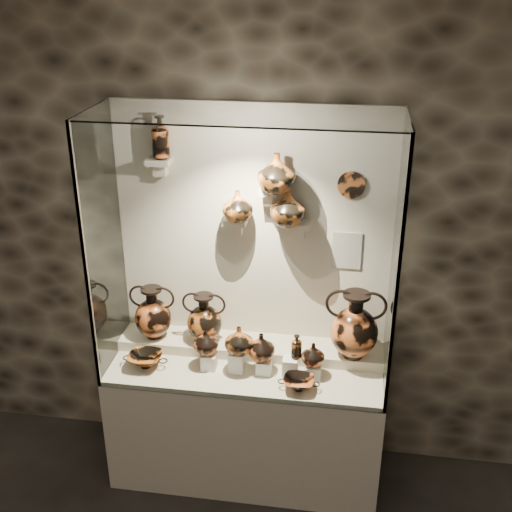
{
  "coord_description": "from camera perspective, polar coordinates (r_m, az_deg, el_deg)",
  "views": [
    {
      "loc": [
        0.56,
        -1.11,
        3.11
      ],
      "look_at": [
        0.06,
        2.22,
        1.57
      ],
      "focal_mm": 45.0,
      "sensor_mm": 36.0,
      "label": 1
    }
  ],
  "objects": [
    {
      "name": "frame_post_right",
      "position": [
        3.37,
        12.44,
        -2.68
      ],
      "size": [
        0.02,
        0.02,
        1.6
      ],
      "primitive_type": "cube",
      "color": "gray",
      "rests_on": "plinth"
    },
    {
      "name": "jug_e",
      "position": [
        3.89,
        5.1,
        -8.68
      ],
      "size": [
        0.19,
        0.19,
        0.15
      ],
      "primitive_type": "imported",
      "rotation": [
        0.0,
        0.0,
        -0.43
      ],
      "color": "#C45925",
      "rests_on": "pedestal_e"
    },
    {
      "name": "jug_a",
      "position": [
        3.95,
        -4.49,
        -7.57
      ],
      "size": [
        0.18,
        0.18,
        0.16
      ],
      "primitive_type": "imported",
      "rotation": [
        0.0,
        0.0,
        -0.14
      ],
      "color": "#C45925",
      "rests_on": "pedestal_a"
    },
    {
      "name": "bracket_cc",
      "position": [
        3.81,
        3.78,
        2.81
      ],
      "size": [
        0.14,
        0.12,
        0.04
      ],
      "primitive_type": "cube",
      "color": "beige",
      "rests_on": "back_panel"
    },
    {
      "name": "pedestal_c",
      "position": [
        3.96,
        0.72,
        -9.79
      ],
      "size": [
        0.09,
        0.09,
        0.09
      ],
      "primitive_type": "cube",
      "color": "silver",
      "rests_on": "front_tier"
    },
    {
      "name": "glass_right",
      "position": [
        3.63,
        12.32,
        -0.61
      ],
      "size": [
        0.01,
        0.6,
        1.6
      ],
      "primitive_type": "cube",
      "color": "white",
      "rests_on": "plinth"
    },
    {
      "name": "ovoid_vase_c",
      "position": [
        3.72,
        2.84,
        4.35
      ],
      "size": [
        0.24,
        0.24,
        0.21
      ],
      "primitive_type": "imported",
      "rotation": [
        0.0,
        0.0,
        -0.2
      ],
      "color": "#A8551D",
      "rests_on": "bracket_cc"
    },
    {
      "name": "plinth",
      "position": [
        4.3,
        -0.86,
        -14.51
      ],
      "size": [
        1.7,
        0.6,
        0.8
      ],
      "primitive_type": "cube",
      "color": "beige",
      "rests_on": "floor"
    },
    {
      "name": "front_tier",
      "position": [
        4.05,
        -0.9,
        -9.95
      ],
      "size": [
        1.68,
        0.58,
        0.03
      ],
      "primitive_type": "cube",
      "color": "#C2B596",
      "rests_on": "plinth"
    },
    {
      "name": "ovoid_vase_b",
      "position": [
        3.65,
        1.84,
        7.42
      ],
      "size": [
        0.28,
        0.28,
        0.23
      ],
      "primitive_type": "imported",
      "rotation": [
        0.0,
        0.0,
        -0.36
      ],
      "color": "#A8551D",
      "rests_on": "bracket_cb"
    },
    {
      "name": "bracket_cb",
      "position": [
        3.76,
        1.11,
        5.81
      ],
      "size": [
        0.1,
        0.12,
        0.04
      ],
      "primitive_type": "cube",
      "color": "beige",
      "rests_on": "back_panel"
    },
    {
      "name": "pedestal_d",
      "position": [
        3.93,
        3.06,
        -9.79
      ],
      "size": [
        0.09,
        0.09,
        0.12
      ],
      "primitive_type": "cube",
      "color": "silver",
      "rests_on": "front_tier"
    },
    {
      "name": "bracket_ca",
      "position": [
        3.85,
        -1.86,
        3.13
      ],
      "size": [
        0.14,
        0.12,
        0.04
      ],
      "primitive_type": "cube",
      "color": "beige",
      "rests_on": "back_panel"
    },
    {
      "name": "pedestal_a",
      "position": [
        4.01,
        -4.17,
        -9.29
      ],
      "size": [
        0.09,
        0.09,
        0.1
      ],
      "primitive_type": "cube",
      "color": "silver",
      "rests_on": "front_tier"
    },
    {
      "name": "wall_plate",
      "position": [
        3.76,
        8.47,
        6.28
      ],
      "size": [
        0.16,
        0.02,
        0.16
      ],
      "primitive_type": "cylinder",
      "rotation": [
        1.57,
        0.0,
        0.0
      ],
      "color": "#AB5221",
      "rests_on": "back_panel"
    },
    {
      "name": "frame_post_left",
      "position": [
        3.64,
        -14.93,
        -0.82
      ],
      "size": [
        0.02,
        0.02,
        1.6
      ],
      "primitive_type": "cube",
      "color": "gray",
      "rests_on": "plinth"
    },
    {
      "name": "info_placard",
      "position": [
        3.91,
        8.06,
        0.49
      ],
      "size": [
        0.18,
        0.01,
        0.23
      ],
      "primitive_type": "cube",
      "color": "beige",
      "rests_on": "back_panel"
    },
    {
      "name": "amphora_mid",
      "position": [
        4.08,
        -4.61,
        -5.51
      ],
      "size": [
        0.33,
        0.33,
        0.33
      ],
      "primitive_type": null,
      "rotation": [
        0.0,
        0.0,
        0.27
      ],
      "color": "#A8551D",
      "rests_on": "rear_tier"
    },
    {
      "name": "kylix_right",
      "position": [
        3.83,
        3.82,
        -11.16
      ],
      "size": [
        0.27,
        0.24,
        0.09
      ],
      "primitive_type": null,
      "rotation": [
        0.0,
        0.0,
        0.18
      ],
      "color": "#C45925",
      "rests_on": "front_tier"
    },
    {
      "name": "glass_top",
      "position": [
        3.41,
        -1.07,
        12.51
      ],
      "size": [
        1.7,
        0.6,
        0.01
      ],
      "primitive_type": "cube",
      "color": "white",
      "rests_on": "back_panel"
    },
    {
      "name": "pedestal_e",
      "position": [
        3.94,
        5.11,
        -10.18
      ],
      "size": [
        0.09,
        0.09,
        0.08
      ],
      "primitive_type": "cube",
      "color": "silver",
      "rests_on": "front_tier"
    },
    {
      "name": "back_panel",
      "position": [
        3.94,
        -0.22,
        2.1
      ],
      "size": [
        1.7,
        0.03,
        1.6
      ],
      "primitive_type": "cube",
      "color": "beige",
      "rests_on": "plinth"
    },
    {
      "name": "jug_c",
      "position": [
        3.9,
        0.46,
        -8.04
      ],
      "size": [
        0.19,
        0.19,
        0.17
      ],
      "primitive_type": "imported",
      "rotation": [
        0.0,
        0.0,
        0.13
      ],
      "color": "#C45925",
      "rests_on": "pedestal_c"
    },
    {
      "name": "rear_tier",
      "position": [
        4.17,
        -0.5,
        -8.2
      ],
      "size": [
        1.7,
        0.25,
        0.1
      ],
      "primitive_type": "cube",
      "color": "#C2B596",
      "rests_on": "plinth"
    },
    {
      "name": "amphora_left",
      "position": [
        4.16,
        -9.15,
        -4.97
      ],
      "size": [
        0.36,
        0.36,
        0.35
      ],
      "primitive_type": null,
      "rotation": [
        0.0,
        0.0,
        0.34
      ],
      "color": "#C45925",
      "rests_on": "rear_tier"
    },
    {
      "name": "bracket_ul",
      "position": [
        3.85,
        -8.61,
        8.33
      ],
      "size": [
        0.14,
        0.12,
        0.04
      ],
      "primitive_type": "cube",
      "color": "beige",
      "rests_on": "back_panel"
    },
    {
      "name": "amphora_right",
      "position": [
        3.94,
        8.77,
        -6.06
      ],
      "size": [
        0.43,
        0.43,
        0.44
      ],
      "primitive_type": null,
      "rotation": [
        0.0,
        0.0,
        0.27
      ],
      "color": "#C45925",
      "rests_on": "rear_tier"
    },
    {
      "name": "lekythos_tall",
      "position": [
        3.8,
        -8.5,
        10.57
      ],
      "size": [
        0.14,
        0.14,
        0.28
      ],
      "primitive_type": null,
      "rotation": [
        0.0,
        0.0,
        0.31
      ],
      "color": "#C45925",
      "rests_on": "bracket_ul"
    },
    {
      "name": "pedestal_b",
      "position": [
        3.97,
        -1.75,
        -9.34
      ],
      "size": [
        0.09,
        0.09,
        0.13
      ],
      "primitive_type": "cube",
      "color": "silver",
      "rests_on": "front_tier"
    },
    {
      "name": "jug_b",
      "position": [
        3.88,
        -1.51,
        -7.48
      ],
      "size": [
        0.18,
        0.18,
        0.18
      ],
      "primitive_type": "imported",
      "rotation": [
        0.0,
        0.0,
        0.0
      ],
      "color": "#A8551D",
      "rests_on": "pedestal_b"
    },
    {
      "name": "lekythos_small",
      "position": [
        3.86,
        3.63,
        -7.9
      ],
      "size": [
        0.08,
        0.08,
        0.17
      ],
      "primitive_type": null,
      "rotation": [
        0.0,
        0.0,
        -0.07
      ],
      "color": "#A8551D",
      "rests_on": "pedestal_d"
    },
    {
      "name": "glass_left",
      "position": [
        3.88,
        -13.39,
        1.0
      ],
      "size": [
        0.01,
        0.6,
        1.6
      ],
      "primitive_type": "cube",
      "color": "white",
      "rests_on": "plinth"
    },
    {
      "name": "glass_front",
      "position": [
        3.4,
        -1.81,
        -1.81
      ],
      "size": [
        1.7,
        0.01,
        1.6
      ],
      "primitive_type": "cube",
      "color": "white",
      "rests_on": "plinth"
    },
    {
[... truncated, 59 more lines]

